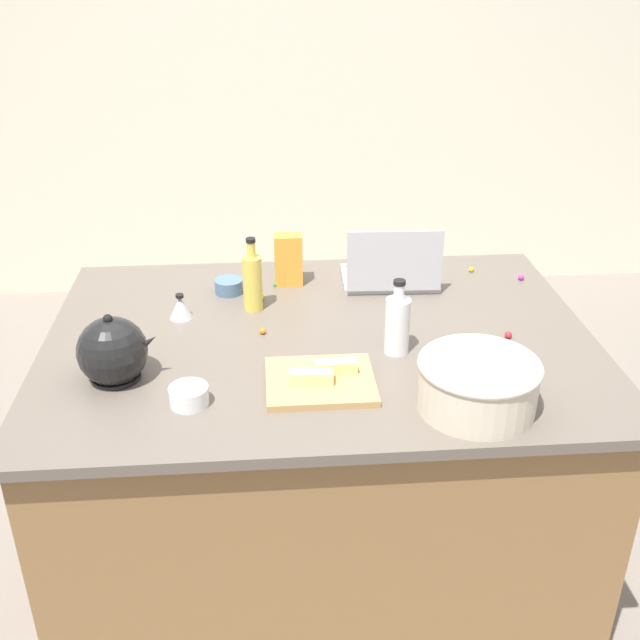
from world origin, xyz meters
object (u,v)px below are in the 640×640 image
(kettle, at_px, (113,352))
(candy_bag, at_px, (288,260))
(laptop, at_px, (391,272))
(ramekin_small, at_px, (229,286))
(mixing_bowl_large, at_px, (478,384))
(cutting_board, at_px, (320,381))
(butter_stick_left, at_px, (311,377))
(butter_stick_right, at_px, (335,367))
(kitchen_timer, at_px, (181,307))
(ramekin_medium, at_px, (189,396))
(bottle_oil, at_px, (252,281))
(bottle_vinegar, at_px, (397,324))

(kettle, xyz_separation_m, candy_bag, (0.47, 0.56, 0.01))
(laptop, relative_size, ramekin_small, 3.54)
(candy_bag, bearing_deg, mixing_bowl_large, -61.36)
(mixing_bowl_large, height_order, cutting_board, mixing_bowl_large)
(mixing_bowl_large, height_order, candy_bag, candy_bag)
(butter_stick_left, distance_m, butter_stick_right, 0.08)
(mixing_bowl_large, height_order, kettle, kettle)
(kettle, bearing_deg, ramekin_small, 61.23)
(butter_stick_right, bearing_deg, ramekin_small, 117.44)
(ramekin_small, distance_m, candy_bag, 0.21)
(kitchen_timer, bearing_deg, cutting_board, -46.82)
(butter_stick_left, xyz_separation_m, ramekin_medium, (-0.30, -0.04, -0.01))
(cutting_board, relative_size, butter_stick_left, 2.52)
(bottle_oil, bearing_deg, kitchen_timer, -169.07)
(laptop, bearing_deg, ramekin_small, -178.51)
(cutting_board, bearing_deg, laptop, 64.79)
(bottle_oil, relative_size, cutting_board, 0.84)
(bottle_oil, xyz_separation_m, cutting_board, (0.17, -0.45, -0.08))
(bottle_oil, distance_m, kitchen_timer, 0.23)
(cutting_board, bearing_deg, ramekin_small, 113.17)
(cutting_board, bearing_deg, kettle, 172.18)
(bottle_vinegar, bearing_deg, butter_stick_left, -144.48)
(bottle_vinegar, xyz_separation_m, kitchen_timer, (-0.61, 0.26, -0.05))
(candy_bag, bearing_deg, laptop, -7.26)
(ramekin_medium, bearing_deg, bottle_oil, 73.04)
(butter_stick_right, relative_size, kitchen_timer, 1.43)
(bottle_vinegar, height_order, kitchen_timer, bottle_vinegar)
(laptop, xyz_separation_m, butter_stick_right, (-0.24, -0.57, -0.01))
(kettle, relative_size, ramekin_medium, 2.20)
(kettle, relative_size, butter_stick_left, 1.94)
(ramekin_medium, relative_size, candy_bag, 0.57)
(bottle_vinegar, relative_size, ramekin_small, 2.40)
(butter_stick_right, xyz_separation_m, ramekin_small, (-0.29, 0.56, -0.01))
(laptop, xyz_separation_m, ramekin_small, (-0.53, -0.01, -0.02))
(kitchen_timer, relative_size, candy_bag, 0.45)
(ramekin_small, xyz_separation_m, ramekin_medium, (-0.08, -0.64, 0.00))
(ramekin_medium, height_order, kitchen_timer, kitchen_timer)
(cutting_board, height_order, ramekin_small, ramekin_small)
(laptop, relative_size, butter_stick_left, 2.90)
(bottle_vinegar, relative_size, butter_stick_right, 1.96)
(bottle_vinegar, bearing_deg, laptop, 82.69)
(cutting_board, xyz_separation_m, ramekin_medium, (-0.33, -0.07, 0.02))
(laptop, relative_size, bottle_oil, 1.38)
(bottle_vinegar, bearing_deg, bottle_oil, 142.59)
(bottle_vinegar, bearing_deg, kettle, -173.78)
(mixing_bowl_large, xyz_separation_m, ramekin_small, (-0.62, 0.72, -0.05))
(candy_bag, bearing_deg, ramekin_medium, -111.43)
(kettle, relative_size, kitchen_timer, 2.77)
(laptop, distance_m, kitchen_timer, 0.69)
(mixing_bowl_large, xyz_separation_m, kitchen_timer, (-0.76, 0.55, -0.03))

